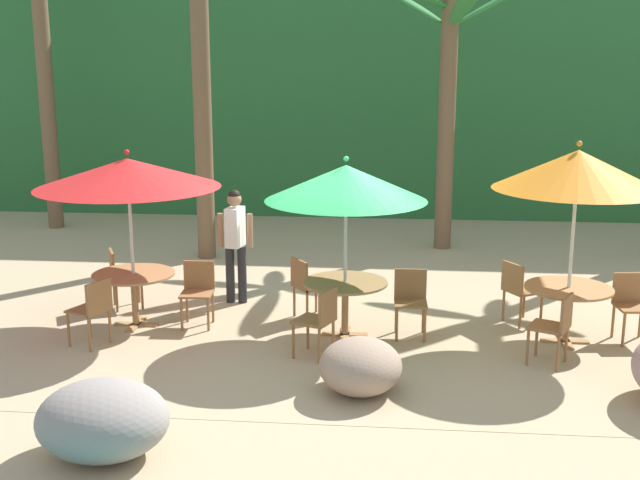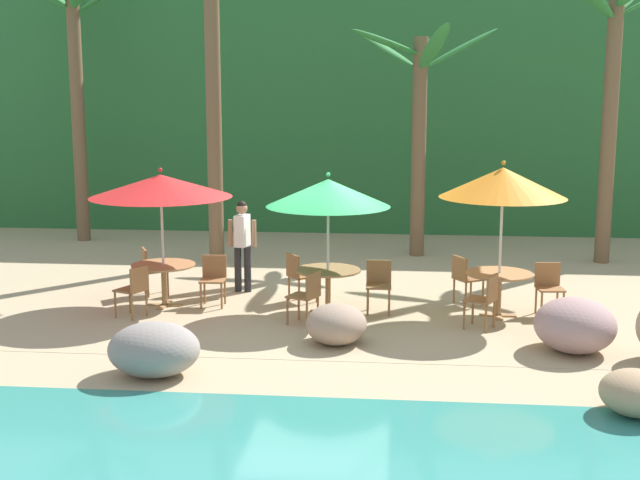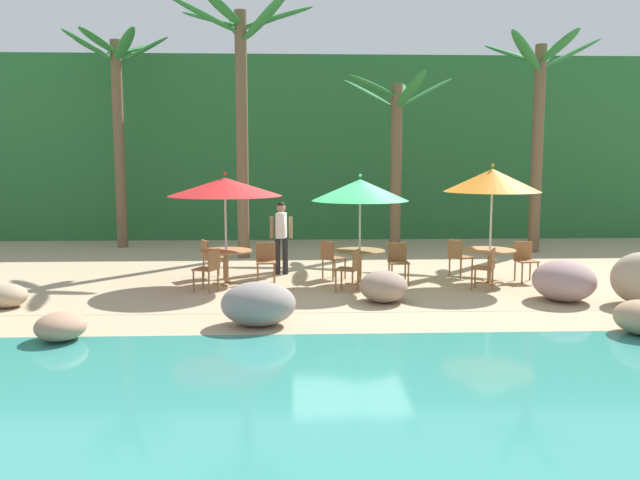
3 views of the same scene
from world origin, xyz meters
TOP-DOWN VIEW (x-y plane):
  - ground_plane at (0.00, 0.00)m, footprint 120.00×120.00m
  - terrace_deck at (0.00, 0.00)m, footprint 18.00×5.20m
  - foliage_backdrop at (0.00, 9.00)m, footprint 28.00×2.40m
  - rock_seawall at (0.62, -2.82)m, footprint 13.83×3.48m
  - umbrella_red at (-2.67, 0.14)m, footprint 2.42×2.42m
  - dining_table_red at (-2.67, 0.14)m, footprint 1.10×1.10m
  - chair_red_seaward at (-1.82, 0.28)m, footprint 0.44×0.45m
  - chair_red_inland at (-3.11, 0.87)m, footprint 0.57×0.56m
  - chair_red_left at (-2.93, -0.67)m, footprint 0.56×0.56m
  - umbrella_green at (0.19, 0.01)m, footprint 2.07×2.07m
  - dining_table_green at (0.19, 0.01)m, footprint 1.10×1.10m
  - chair_green_seaward at (1.04, 0.12)m, footprint 0.43×0.44m
  - chair_green_inland at (-0.39, 0.64)m, footprint 0.59×0.59m
  - chair_green_left at (-0.06, -0.81)m, footprint 0.56×0.55m
  - umbrella_orange at (3.02, 0.02)m, footprint 2.06×2.06m
  - dining_table_orange at (3.02, 0.02)m, footprint 1.10×1.10m
  - chair_orange_seaward at (3.86, 0.20)m, footprint 0.46×0.47m
  - chair_orange_inland at (2.51, 0.70)m, footprint 0.58×0.58m
  - chair_orange_left at (2.73, -0.78)m, footprint 0.57×0.57m
  - palm_tree_nearest at (-6.42, 6.20)m, footprint 3.06×3.10m
  - palm_tree_second at (-2.58, 3.97)m, footprint 3.76×3.72m
  - palm_tree_third at (1.73, 5.10)m, footprint 3.28×3.41m
  - palm_tree_fourth at (5.73, 4.69)m, footprint 3.13×3.35m
  - waiter_in_white at (-1.50, 1.30)m, footprint 0.52×0.37m

SIDE VIEW (x-z plane):
  - ground_plane at x=0.00m, z-range 0.00..0.00m
  - terrace_deck at x=0.00m, z-range 0.00..0.01m
  - rock_seawall at x=0.62m, z-range -0.13..0.85m
  - chair_red_seaward at x=-1.82m, z-range 0.08..0.95m
  - chair_red_inland at x=-3.11m, z-range 0.08..0.95m
  - chair_red_left at x=-2.93m, z-range 0.08..0.95m
  - chair_green_seaward at x=1.04m, z-range 0.08..0.95m
  - chair_green_inland at x=-0.39m, z-range 0.08..0.95m
  - chair_green_left at x=-0.06m, z-range 0.08..0.95m
  - chair_orange_seaward at x=3.86m, z-range 0.08..0.95m
  - chair_orange_inland at x=2.51m, z-range 0.08..0.95m
  - chair_orange_left at x=2.73m, z-range 0.08..0.95m
  - dining_table_red at x=-2.67m, z-range 0.24..0.98m
  - dining_table_green at x=0.19m, z-range 0.24..0.98m
  - dining_table_orange at x=3.02m, z-range 0.24..0.98m
  - waiter_in_white at x=-1.50m, z-range 0.14..1.84m
  - umbrella_green at x=0.19m, z-range 0.84..3.21m
  - umbrella_red at x=-2.67m, z-range 0.89..3.30m
  - umbrella_orange at x=3.02m, z-range 0.94..3.52m
  - foliage_backdrop at x=0.00m, z-range 0.00..6.00m
  - palm_tree_third at x=1.73m, z-range 0.85..5.88m
  - palm_tree_fourth at x=5.73m, z-range 0.94..7.02m
  - palm_tree_nearest at x=-6.42m, z-range 1.16..7.49m
  - palm_tree_second at x=-2.58m, z-range 1.30..8.11m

